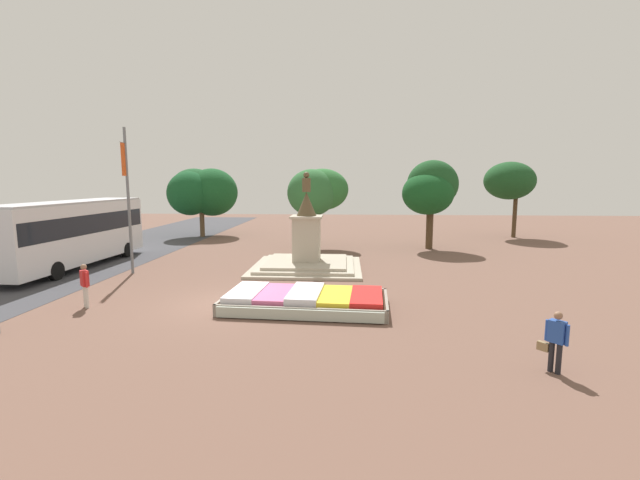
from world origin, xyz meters
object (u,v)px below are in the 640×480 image
(city_bus, at_px, (72,230))
(pedestrian_with_handbag, at_px, (555,339))
(flower_planter, at_px, (305,301))
(banner_pole, at_px, (128,198))
(statue_monument, at_px, (307,252))
(pedestrian_near_planter, at_px, (85,283))

(city_bus, xyz_separation_m, pedestrian_with_handbag, (19.98, -11.72, -1.20))
(flower_planter, xyz_separation_m, banner_pole, (-9.41, 5.50, 3.56))
(flower_planter, relative_size, statue_monument, 1.07)
(banner_pole, bearing_deg, flower_planter, -30.30)
(pedestrian_with_handbag, bearing_deg, statue_monument, 120.59)
(flower_planter, xyz_separation_m, city_bus, (-13.31, 6.74, 1.78))
(banner_pole, distance_m, pedestrian_with_handbag, 19.43)
(statue_monument, xyz_separation_m, pedestrian_near_planter, (-7.59, -7.71, 0.04))
(statue_monument, bearing_deg, banner_pole, -168.39)
(flower_planter, height_order, banner_pole, banner_pole)
(statue_monument, relative_size, pedestrian_near_planter, 3.51)
(city_bus, height_order, pedestrian_with_handbag, city_bus)
(statue_monument, distance_m, pedestrian_near_planter, 10.82)
(statue_monument, distance_m, pedestrian_with_handbag, 14.28)
(flower_planter, xyz_separation_m, pedestrian_near_planter, (-8.19, -0.39, 0.66))
(statue_monument, xyz_separation_m, city_bus, (-12.71, -0.57, 1.16))
(banner_pole, height_order, pedestrian_near_planter, banner_pole)
(flower_planter, height_order, pedestrian_with_handbag, pedestrian_with_handbag)
(flower_planter, relative_size, city_bus, 0.59)
(statue_monument, relative_size, banner_pole, 0.79)
(flower_planter, relative_size, banner_pole, 0.85)
(statue_monument, height_order, city_bus, statue_monument)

